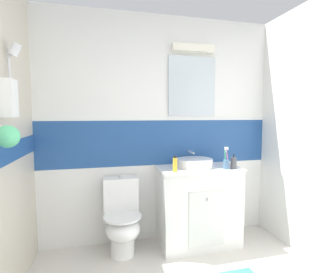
{
  "coord_description": "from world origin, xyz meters",
  "views": [
    {
      "loc": [
        -0.62,
        -0.4,
        1.42
      ],
      "look_at": [
        -0.03,
        1.91,
        1.21
      ],
      "focal_mm": 27.42,
      "sensor_mm": 36.0,
      "label": 1
    }
  ],
  "objects_px": {
    "toilet": "(122,219)",
    "deodorant_spray_can": "(175,164)",
    "sink_basin": "(195,162)",
    "toothbrush_cup": "(226,163)",
    "soap_dispenser": "(234,163)"
  },
  "relations": [
    {
      "from": "soap_dispenser",
      "to": "deodorant_spray_can",
      "type": "bearing_deg",
      "value": 179.83
    },
    {
      "from": "toilet",
      "to": "soap_dispenser",
      "type": "bearing_deg",
      "value": -7.92
    },
    {
      "from": "soap_dispenser",
      "to": "deodorant_spray_can",
      "type": "height_order",
      "value": "deodorant_spray_can"
    },
    {
      "from": "sink_basin",
      "to": "soap_dispenser",
      "type": "height_order",
      "value": "soap_dispenser"
    },
    {
      "from": "toothbrush_cup",
      "to": "deodorant_spray_can",
      "type": "distance_m",
      "value": 0.56
    },
    {
      "from": "toilet",
      "to": "deodorant_spray_can",
      "type": "distance_m",
      "value": 0.78
    },
    {
      "from": "toilet",
      "to": "deodorant_spray_can",
      "type": "bearing_deg",
      "value": -17.13
    },
    {
      "from": "sink_basin",
      "to": "toilet",
      "type": "xyz_separation_m",
      "value": [
        -0.79,
        -0.03,
        -0.54
      ]
    },
    {
      "from": "sink_basin",
      "to": "toothbrush_cup",
      "type": "height_order",
      "value": "toothbrush_cup"
    },
    {
      "from": "deodorant_spray_can",
      "to": "toothbrush_cup",
      "type": "bearing_deg",
      "value": 0.77
    },
    {
      "from": "soap_dispenser",
      "to": "deodorant_spray_can",
      "type": "distance_m",
      "value": 0.64
    },
    {
      "from": "toothbrush_cup",
      "to": "deodorant_spray_can",
      "type": "relative_size",
      "value": 1.44
    },
    {
      "from": "sink_basin",
      "to": "soap_dispenser",
      "type": "bearing_deg",
      "value": -28.22
    },
    {
      "from": "toothbrush_cup",
      "to": "soap_dispenser",
      "type": "xyz_separation_m",
      "value": [
        0.08,
        -0.01,
        -0.0
      ]
    },
    {
      "from": "sink_basin",
      "to": "toothbrush_cup",
      "type": "relative_size",
      "value": 1.88
    }
  ]
}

